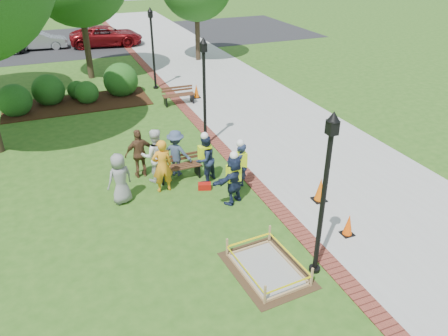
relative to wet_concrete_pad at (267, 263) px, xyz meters
name	(u,v)px	position (x,y,z in m)	size (l,w,h in m)	color
ground	(224,218)	(-0.14, 2.55, -0.23)	(100.00, 100.00, 0.00)	#285116
sidewalk	(240,96)	(4.86, 12.55, -0.22)	(6.00, 60.00, 0.02)	#9E9E99
brick_edging	(181,104)	(1.61, 12.55, -0.22)	(0.50, 60.00, 0.03)	maroon
mulch_bed	(78,104)	(-3.14, 14.55, -0.21)	(7.00, 3.00, 0.05)	#381E0F
parking_lot	(97,40)	(-0.14, 29.55, -0.23)	(36.00, 12.00, 0.01)	black
wet_concrete_pad	(267,263)	(0.00, 0.00, 0.00)	(1.87, 2.42, 0.55)	#47331E
bench_near	(179,172)	(-0.66, 5.36, 0.03)	(1.52, 0.52, 0.82)	#52311C
bench_far	(179,99)	(1.54, 12.62, 0.04)	(1.58, 0.56, 0.85)	#592F1E
cone_front	(348,225)	(2.77, 0.47, 0.09)	(0.34, 0.34, 0.67)	black
cone_back	(320,190)	(3.03, 2.29, 0.16)	(0.41, 0.41, 0.82)	black
cone_far	(196,91)	(2.66, 13.16, 0.12)	(0.37, 0.37, 0.73)	black
toolbox	(205,186)	(-0.10, 4.35, -0.13)	(0.43, 0.23, 0.21)	#A0130C
lamp_near	(325,185)	(1.11, -0.45, 2.25)	(0.28, 0.28, 4.26)	black
lamp_mid	(204,86)	(1.11, 7.55, 2.25)	(0.28, 0.28, 4.26)	black
lamp_far	(152,43)	(1.11, 15.55, 2.25)	(0.28, 0.28, 4.26)	black
shrub_a	(18,114)	(-5.93, 14.17, -0.23)	(1.55, 1.55, 1.55)	#1B4513
shrub_b	(51,103)	(-4.39, 15.19, -0.23)	(1.58, 1.58, 1.58)	#1B4513
shrub_c	(88,102)	(-2.63, 14.63, -0.23)	(1.17, 1.17, 1.17)	#1B4513
shrub_d	(122,94)	(-0.79, 15.25, -0.23)	(1.79, 1.79, 1.79)	#1B4513
shrub_e	(78,98)	(-3.03, 15.54, -0.23)	(0.96, 0.96, 0.96)	#1B4513
casual_person_a	(120,179)	(-2.77, 4.60, 0.60)	(0.61, 0.50, 1.66)	gray
casual_person_b	(162,166)	(-1.37, 4.77, 0.68)	(0.60, 0.39, 1.83)	orange
casual_person_c	(155,156)	(-1.41, 5.53, 0.71)	(0.64, 0.45, 1.89)	silver
casual_person_d	(140,154)	(-1.83, 6.03, 0.64)	(0.58, 0.39, 1.75)	brown
casual_person_e	(176,153)	(-0.64, 5.68, 0.59)	(0.63, 0.59, 1.66)	#374561
hivis_worker_a	(234,177)	(0.48, 3.26, 0.65)	(0.61, 0.52, 1.77)	#16183A
hivis_worker_b	(240,165)	(1.00, 3.97, 0.65)	(0.60, 0.61, 1.78)	#181F40
hivis_worker_c	(205,157)	(0.12, 4.85, 0.67)	(0.63, 0.57, 1.82)	#1B1F48
parked_car_b	(41,49)	(-4.44, 27.86, -0.23)	(4.23, 1.84, 1.38)	#96969B
parked_car_c	(108,46)	(0.31, 27.19, -0.23)	(4.93, 2.14, 1.61)	maroon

